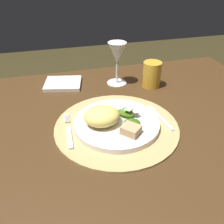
# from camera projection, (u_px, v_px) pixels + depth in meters

# --- Properties ---
(dining_table) EXTENTS (1.30, 0.81, 0.74)m
(dining_table) POSITION_uv_depth(u_px,v_px,m) (96.00, 171.00, 0.80)
(dining_table) COLOR #402914
(dining_table) RESTS_ON ground
(placemat) EXTENTS (0.35, 0.35, 0.01)m
(placemat) POSITION_uv_depth(u_px,v_px,m) (117.00, 126.00, 0.69)
(placemat) COLOR tan
(placemat) RESTS_ON dining_table
(dinner_plate) EXTENTS (0.24, 0.24, 0.02)m
(dinner_plate) POSITION_uv_depth(u_px,v_px,m) (117.00, 123.00, 0.68)
(dinner_plate) COLOR silver
(dinner_plate) RESTS_ON placemat
(pasta_serving) EXTENTS (0.10, 0.09, 0.05)m
(pasta_serving) POSITION_uv_depth(u_px,v_px,m) (102.00, 116.00, 0.65)
(pasta_serving) COLOR #E8CB64
(pasta_serving) RESTS_ON dinner_plate
(salad_greens) EXTENTS (0.07, 0.10, 0.03)m
(salad_greens) POSITION_uv_depth(u_px,v_px,m) (128.00, 116.00, 0.68)
(salad_greens) COLOR #2F5813
(salad_greens) RESTS_ON dinner_plate
(bread_piece) EXTENTS (0.06, 0.06, 0.02)m
(bread_piece) POSITION_uv_depth(u_px,v_px,m) (131.00, 130.00, 0.62)
(bread_piece) COLOR tan
(bread_piece) RESTS_ON dinner_plate
(fork) EXTENTS (0.02, 0.16, 0.00)m
(fork) POSITION_uv_depth(u_px,v_px,m) (69.00, 132.00, 0.66)
(fork) COLOR silver
(fork) RESTS_ON placemat
(spoon) EXTENTS (0.03, 0.14, 0.01)m
(spoon) POSITION_uv_depth(u_px,v_px,m) (156.00, 113.00, 0.73)
(spoon) COLOR silver
(spoon) RESTS_ON placemat
(napkin) EXTENTS (0.15, 0.14, 0.01)m
(napkin) POSITION_uv_depth(u_px,v_px,m) (63.00, 84.00, 0.91)
(napkin) COLOR white
(napkin) RESTS_ON dining_table
(wine_glass) EXTENTS (0.07, 0.07, 0.16)m
(wine_glass) POSITION_uv_depth(u_px,v_px,m) (117.00, 55.00, 0.86)
(wine_glass) COLOR silver
(wine_glass) RESTS_ON dining_table
(amber_tumbler) EXTENTS (0.07, 0.07, 0.09)m
(amber_tumbler) POSITION_uv_depth(u_px,v_px,m) (152.00, 74.00, 0.88)
(amber_tumbler) COLOR gold
(amber_tumbler) RESTS_ON dining_table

